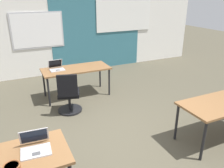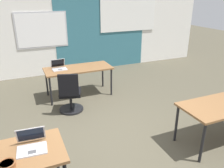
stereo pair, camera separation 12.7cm
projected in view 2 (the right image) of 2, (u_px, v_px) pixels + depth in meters
The scene contains 7 objects.
ground_plane at pixel (115, 144), 3.87m from camera, with size 24.00×24.00×0.00m.
back_wall_assembly at pixel (61, 28), 6.94m from camera, with size 10.00×0.27×2.80m.
desk_far_center at pixel (78, 70), 5.50m from camera, with size 1.60×0.70×0.72m.
laptop_far_left at pixel (59, 67), 5.37m from camera, with size 0.34×0.32×0.23m.
chair_far_left at pixel (70, 96), 4.80m from camera, with size 0.55×0.60×0.92m.
laptop_near_left_inner at pixel (32, 144), 2.63m from camera, with size 0.35×0.34×0.23m.
snack_bowl at pixel (7, 165), 2.34m from camera, with size 0.18×0.18×0.06m.
Camera 2 is at (-1.31, -2.93, 2.40)m, focal length 36.44 mm.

